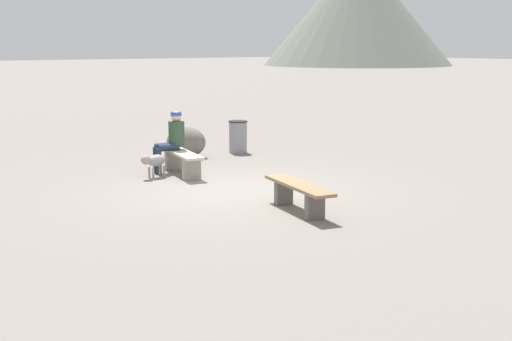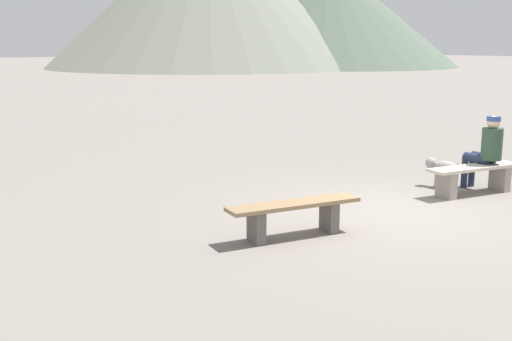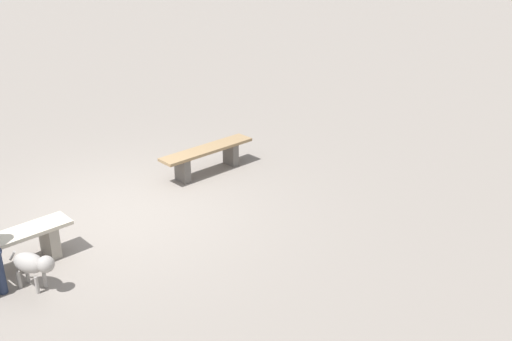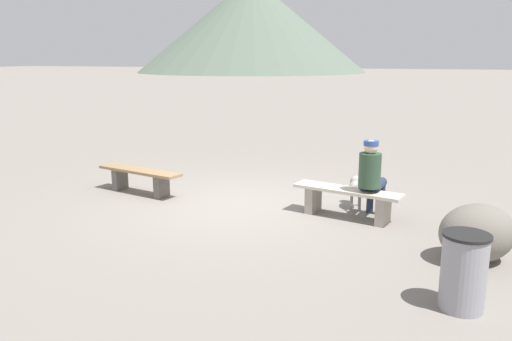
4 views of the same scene
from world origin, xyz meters
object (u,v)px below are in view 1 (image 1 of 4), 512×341
Objects in this scene: seated_person at (172,137)px; trash_bin at (238,137)px; dog at (154,161)px; boulder at (186,142)px; bench_left at (299,192)px; bench_right at (182,159)px.

seated_person is 1.60× the size of trash_bin.
boulder is (1.81, -1.83, 0.02)m from dog.
dog reaches higher than bench_left.
seated_person reaches higher than trash_bin.
seated_person reaches higher than boulder.
trash_bin is (1.61, -3.22, 0.05)m from dog.
seated_person is at bearing 140.77° from boulder.
dog is 3.60m from trash_bin.
bench_left is at bearing 167.16° from boulder.
bench_left is 5.88m from boulder.
bench_right is 2.19m from boulder.
dog is (-0.32, 0.62, -0.40)m from seated_person.
seated_person is (0.35, 0.02, 0.43)m from bench_right.
boulder reaches higher than bench_right.
trash_bin reaches higher than bench_right.
bench_left is 1.03× the size of bench_right.
seated_person is 2.92m from trash_bin.
boulder reaches higher than bench_left.
seated_person reaches higher than bench_right.
boulder is (0.19, 1.39, -0.03)m from trash_bin.
boulder is (5.73, -1.31, 0.05)m from bench_left.
bench_right is at bearing 10.56° from bench_left.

